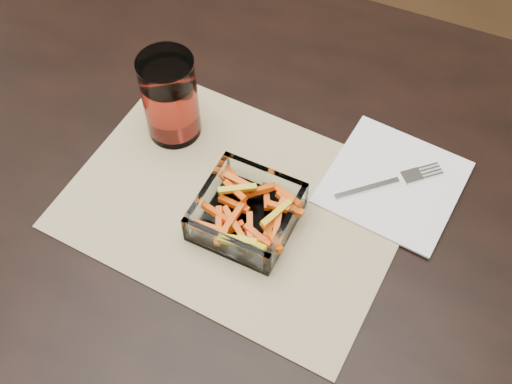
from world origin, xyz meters
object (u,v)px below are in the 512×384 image
dining_table (182,194)px  tumbler (171,100)px  glass_bowl (246,214)px  fork (392,181)px

dining_table → tumbler: 0.17m
dining_table → tumbler: bearing=119.1°
glass_bowl → tumbler: tumbler is taller
dining_table → fork: bearing=15.7°
fork → glass_bowl: bearing=-91.0°
glass_bowl → fork: glass_bowl is taller
dining_table → fork: 0.33m
glass_bowl → fork: bearing=40.5°
glass_bowl → fork: (0.16, 0.14, -0.01)m
fork → dining_table: bearing=-115.8°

